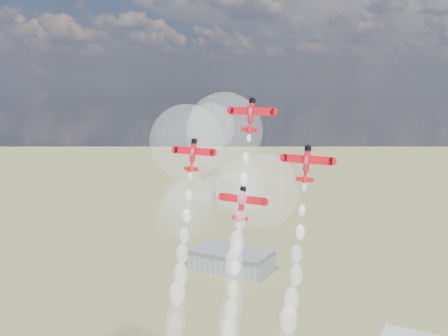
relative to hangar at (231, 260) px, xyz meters
name	(u,v)px	position (x,y,z in m)	size (l,w,h in m)	color
hangar	(231,260)	(0.00, 0.00, 0.00)	(50.00, 28.00, 13.00)	gray
plane_lead	(251,114)	(100.21, -175.96, 105.99)	(11.32, 4.02, 7.99)	red
plane_left	(193,154)	(85.43, -178.16, 95.88)	(11.32, 4.02, 7.99)	red
plane_right	(307,163)	(114.99, -178.16, 95.88)	(11.32, 4.02, 7.99)	red
plane_slot	(242,202)	(100.21, -180.36, 85.77)	(11.32, 4.02, 7.99)	red
smoke_trail_lead	(233,285)	(100.26, -184.47, 67.13)	(5.72, 12.07, 45.18)	white
smoke_trail_left	(176,316)	(85.55, -186.63, 56.98)	(5.34, 12.27, 45.22)	white
drifted_smoke_cloud	(214,173)	(79.07, -156.74, 87.33)	(49.57, 38.13, 46.97)	white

